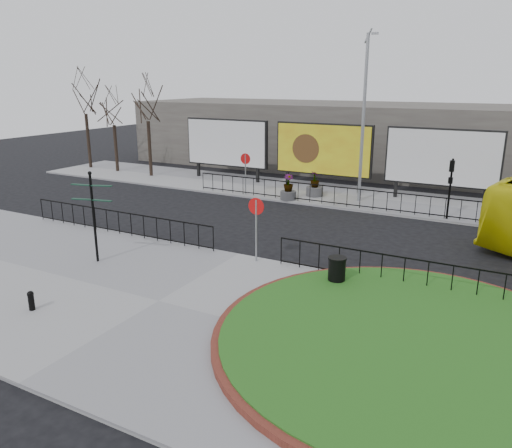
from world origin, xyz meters
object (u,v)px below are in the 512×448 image
Objects in this scene: lamp_post at (364,117)px; fingerpost_sign at (93,208)px; planter_b at (315,187)px; billboard_mid at (323,150)px; bollard at (31,300)px; litter_bin at (337,272)px; planter_a at (288,190)px.

lamp_post is 2.66× the size of fingerpost_sign.
lamp_post is 6.28× the size of planter_b.
billboard_mid is at bearing 98.65° from planter_b.
planter_b is at bearing 66.36° from fingerpost_sign.
billboard_mid is 4.22× the size of planter_b.
planter_b is at bearing 84.54° from bollard.
litter_bin is (7.45, 6.05, 0.18)m from bollard.
lamp_post is 15.65m from fingerpost_sign.
bollard is (-1.45, -20.27, -2.15)m from billboard_mid.
planter_a is at bearing -100.79° from billboard_mid.
bollard is at bearing -103.68° from lamp_post.
fingerpost_sign reaches higher than planter_b.
bollard is at bearing -92.63° from planter_a.
bollard is (1.37, -4.01, -1.76)m from fingerpost_sign.
bollard is at bearing -95.46° from planter_b.
litter_bin is at bearing -57.88° from planter_a.
lamp_post is (3.01, -1.97, 2.23)m from billboard_mid.
planter_b is (0.98, 1.60, -0.04)m from planter_a.
billboard_mid is 4.23m from lamp_post.
planter_a is (-6.68, 10.64, 0.04)m from litter_bin.
planter_b reaches higher than litter_bin.
lamp_post is at bearing 56.49° from fingerpost_sign.
billboard_mid is at bearing 68.84° from fingerpost_sign.
planter_b is at bearing 114.96° from litter_bin.
lamp_post is at bearing 103.74° from litter_bin.
planter_a is at bearing -156.55° from lamp_post.
litter_bin is at bearing -67.12° from billboard_mid.
litter_bin is (2.99, -12.24, -4.19)m from lamp_post.
litter_bin is 0.70× the size of planter_b.
planter_b is (0.30, -1.97, -1.97)m from billboard_mid.
fingerpost_sign is 5.69× the size of bollard.
billboard_mid is at bearing 146.75° from lamp_post.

